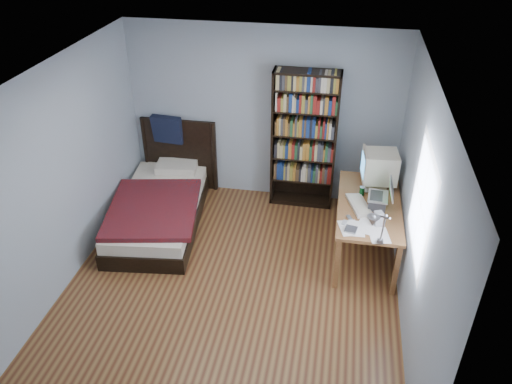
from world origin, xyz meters
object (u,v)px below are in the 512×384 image
Objects in this scene: crt_monitor at (379,167)px; desk_lamp at (375,223)px; bed at (161,204)px; laptop at (379,199)px; keyboard at (359,205)px; speaker at (378,219)px; desk at (366,207)px; soda_can at (362,191)px; bookshelf at (304,141)px.

desk_lamp is at bearing -93.98° from crt_monitor.
desk_lamp is 0.29× the size of bed.
crt_monitor reaches higher than laptop.
speaker is (0.20, -0.34, 0.07)m from keyboard.
desk is 2.77m from bed.
speaker is 2.97m from bed.
bookshelf reaches higher than soda_can.
laptop is at bearing -88.62° from crt_monitor.
desk is 3.18× the size of crt_monitor.
desk_lamp is (-0.02, -1.55, 0.83)m from desk.
laptop reaches higher than desk.
bookshelf is at bearing 23.64° from bed.
bookshelf is at bearing 133.30° from soda_can.
desk_lamp is 1.40m from soda_can.
desk_lamp is 1.17m from keyboard.
soda_can reaches higher than keyboard.
bed is at bearing 147.04° from speaker.
soda_can is 2.71m from bed.
desk is at bearing -34.77° from bookshelf.
soda_can is 1.20m from bookshelf.
desk_lamp is at bearing -118.24° from speaker.
keyboard is (-0.22, -0.04, -0.09)m from laptop.
soda_can is at bearing 86.24° from speaker.
desk_lamp is at bearing -26.62° from bed.
crt_monitor is at bearing 21.38° from desk.
bookshelf is 2.15m from bed.
crt_monitor is at bearing 4.33° from bed.
desk_lamp is at bearing -86.87° from soda_can.
bookshelf reaches higher than desk_lamp.
crt_monitor is (0.09, 0.03, 0.59)m from desk.
speaker is at bearing 81.65° from desk_lamp.
bed is (-2.66, 0.05, -0.53)m from soda_can.
crt_monitor is 2.76× the size of speaker.
desk_lamp reaches higher than laptop.
soda_can is (-0.10, -0.23, 0.37)m from desk.
laptop is at bearing 67.40° from speaker.
laptop is at bearing -78.00° from desk.
speaker is 0.64m from soda_can.
desk_lamp is 5.65× the size of soda_can.
desk_lamp is at bearing -96.41° from laptop.
laptop is (0.01, -0.50, -0.16)m from crt_monitor.
bed is at bearing 178.95° from soda_can.
bookshelf is (-0.99, 0.59, -0.01)m from crt_monitor.
speaker is at bearing -92.72° from laptop.
crt_monitor reaches higher than speaker.
laptop is 0.24m from keyboard.
bookshelf is (-0.99, 1.47, 0.17)m from speaker.
bed is at bearing -156.36° from bookshelf.
keyboard is (-0.21, -0.53, -0.25)m from crt_monitor.
desk is 3.05× the size of keyboard.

